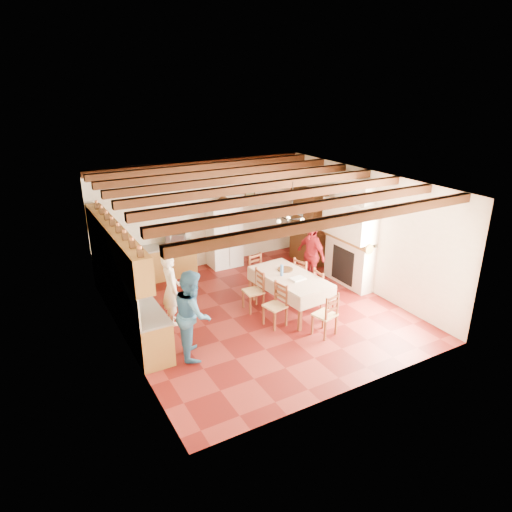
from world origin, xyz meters
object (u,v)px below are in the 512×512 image
at_px(hutch, 308,227).
at_px(person_woman_blue, 193,314).
at_px(chair_right_far, 304,276).
at_px(chair_end_far, 259,274).
at_px(person_woman_red, 311,255).
at_px(chair_left_near, 275,305).
at_px(chair_right_near, 324,288).
at_px(dining_table, 290,279).
at_px(person_man, 171,289).
at_px(microwave, 175,238).
at_px(refrigerator, 224,236).
at_px(chair_left_far, 253,291).
at_px(chair_end_near, 325,314).

height_order(hutch, person_woman_blue, hutch).
height_order(hutch, chair_right_far, hutch).
relative_size(chair_end_far, person_woman_red, 0.59).
height_order(chair_left_near, chair_right_near, same).
xyz_separation_m(dining_table, chair_left_near, (-0.67, -0.45, -0.30)).
bearing_deg(dining_table, chair_right_near, -20.04).
distance_m(chair_right_far, person_man, 3.34).
xyz_separation_m(dining_table, person_woman_red, (1.25, 0.93, 0.04)).
bearing_deg(chair_right_far, chair_left_near, 108.89).
xyz_separation_m(chair_right_near, microwave, (-2.31, 3.50, 0.57)).
bearing_deg(person_woman_red, refrigerator, -155.44).
xyz_separation_m(chair_left_far, chair_end_near, (0.75, -1.69, 0.00)).
bearing_deg(chair_right_near, chair_left_far, 69.12).
bearing_deg(dining_table, chair_left_near, -146.30).
bearing_deg(chair_left_near, chair_end_near, 29.88).
bearing_deg(chair_right_near, person_man, 76.83).
bearing_deg(chair_right_far, dining_table, 109.22).
distance_m(chair_left_near, person_woman_red, 2.39).
distance_m(person_man, person_woman_blue, 1.38).
distance_m(chair_end_far, person_woman_blue, 3.10).
height_order(refrigerator, chair_left_far, refrigerator).
bearing_deg(chair_left_far, person_woman_blue, -59.37).
relative_size(chair_left_far, chair_right_far, 1.00).
relative_size(person_woman_blue, person_woman_red, 1.07).
distance_m(dining_table, person_woman_blue, 2.68).
relative_size(chair_left_far, chair_end_far, 1.00).
height_order(chair_left_near, chair_left_far, same).
xyz_separation_m(chair_right_far, microwave, (-2.31, 2.69, 0.57)).
xyz_separation_m(chair_left_far, person_woman_red, (1.97, 0.51, 0.34)).
bearing_deg(person_man, chair_end_near, -121.23).
xyz_separation_m(chair_right_far, person_woman_red, (0.48, 0.40, 0.34)).
distance_m(chair_left_far, person_woman_blue, 2.18).
height_order(dining_table, microwave, microwave).
bearing_deg(person_woman_blue, person_man, 15.41).
relative_size(person_man, person_woman_blue, 0.92).
distance_m(chair_left_far, chair_end_far, 0.98).
relative_size(person_woman_blue, microwave, 3.28).
bearing_deg(refrigerator, person_woman_blue, -122.35).
xyz_separation_m(chair_right_near, chair_end_near, (-0.74, -0.99, 0.00)).
xyz_separation_m(chair_left_near, chair_right_near, (1.44, 0.17, 0.00)).
distance_m(hutch, chair_end_near, 4.13).
distance_m(person_woman_red, microwave, 3.61).
relative_size(chair_left_near, person_woman_red, 0.59).
xyz_separation_m(chair_right_near, chair_right_far, (0.01, 0.81, 0.00)).
bearing_deg(hutch, chair_right_near, -115.51).
height_order(chair_left_far, chair_right_far, same).
bearing_deg(refrigerator, hutch, -23.15).
relative_size(chair_right_far, person_woman_red, 0.59).
height_order(person_woman_red, microwave, person_woman_red).
relative_size(chair_right_near, person_woman_blue, 0.55).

